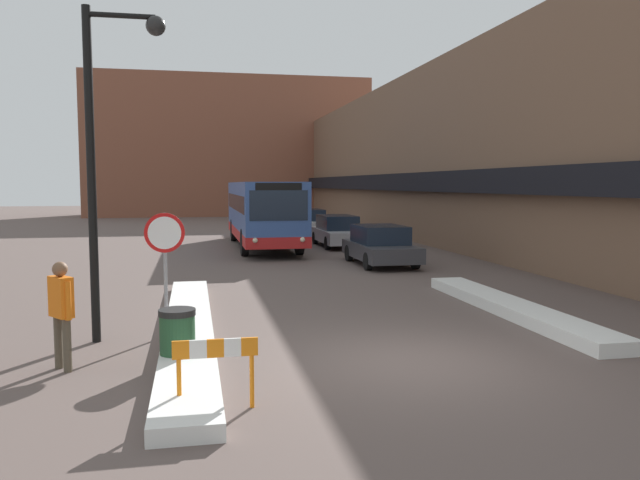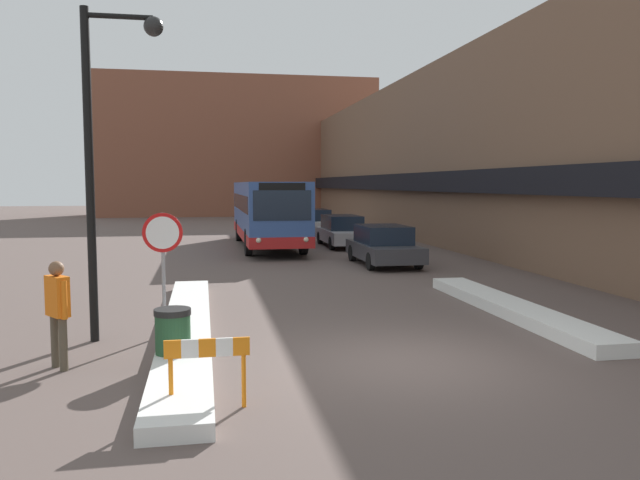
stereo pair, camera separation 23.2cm
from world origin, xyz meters
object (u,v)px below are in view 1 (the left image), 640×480
object	(u,v)px
pedestrian	(61,305)
trash_bin	(177,338)
city_bus	(263,211)
street_lamp	(107,136)
parked_car_middle	(337,231)
construction_barricade	(216,360)
stop_sign	(165,247)
parked_car_front	(380,245)
parked_car_back	(308,222)

from	to	relation	value
pedestrian	trash_bin	distance (m)	1.87
city_bus	street_lamp	bearing A→B (deg)	-105.45
city_bus	street_lamp	distance (m)	17.73
parked_car_middle	pedestrian	world-z (taller)	pedestrian
pedestrian	construction_barricade	xyz separation A→B (m)	(2.31, -2.26, -0.37)
pedestrian	stop_sign	bearing A→B (deg)	106.05
construction_barricade	city_bus	bearing A→B (deg)	82.08
trash_bin	construction_barricade	bearing A→B (deg)	-75.31
parked_car_front	parked_car_back	distance (m)	14.52
parked_car_back	trash_bin	bearing A→B (deg)	-104.87
city_bus	parked_car_back	size ratio (longest dim) A/B	2.42
parked_car_back	stop_sign	bearing A→B (deg)	-106.70
parked_car_front	pedestrian	distance (m)	14.43
city_bus	construction_barricade	distance (m)	21.21
parked_car_back	stop_sign	xyz separation A→B (m)	(-7.22, -24.06, 1.01)
city_bus	stop_sign	size ratio (longest dim) A/B	4.75
street_lamp	trash_bin	size ratio (longest dim) A/B	6.44
stop_sign	trash_bin	world-z (taller)	stop_sign
parked_car_middle	pedestrian	distance (m)	20.36
city_bus	parked_car_middle	size ratio (longest dim) A/B	2.44
parked_car_middle	parked_car_back	xyz separation A→B (m)	(0.00, 7.61, -0.00)
parked_car_front	city_bus	bearing A→B (deg)	115.81
parked_car_front	street_lamp	size ratio (longest dim) A/B	0.70
stop_sign	street_lamp	size ratio (longest dim) A/B	0.39
parked_car_back	pedestrian	world-z (taller)	pedestrian
stop_sign	city_bus	bearing A→B (deg)	77.53
pedestrian	city_bus	bearing A→B (deg)	128.49
parked_car_middle	parked_car_back	world-z (taller)	parked_car_middle
construction_barricade	street_lamp	bearing A→B (deg)	113.79
parked_car_middle	stop_sign	xyz separation A→B (m)	(-7.22, -16.45, 1.01)
construction_barricade	parked_car_back	bearing A→B (deg)	77.19
city_bus	street_lamp	size ratio (longest dim) A/B	1.86
pedestrian	parked_car_back	bearing A→B (deg)	125.52
city_bus	construction_barricade	bearing A→B (deg)	-97.92
parked_car_front	construction_barricade	size ratio (longest dim) A/B	3.90
parked_car_back	street_lamp	world-z (taller)	street_lamp
parked_car_middle	parked_car_back	size ratio (longest dim) A/B	0.99
pedestrian	construction_barricade	world-z (taller)	pedestrian
parked_car_front	parked_car_back	size ratio (longest dim) A/B	0.91
parked_car_back	construction_barricade	size ratio (longest dim) A/B	4.27
city_bus	parked_car_front	bearing A→B (deg)	-64.19
parked_car_front	stop_sign	size ratio (longest dim) A/B	1.79
street_lamp	construction_barricade	world-z (taller)	street_lamp
stop_sign	street_lamp	xyz separation A→B (m)	(-0.98, -0.17, 2.07)
city_bus	trash_bin	world-z (taller)	city_bus
street_lamp	pedestrian	distance (m)	3.33
parked_car_back	street_lamp	distance (m)	25.77
city_bus	street_lamp	xyz separation A→B (m)	(-4.69, -16.96, 2.14)
parked_car_front	pedestrian	xyz separation A→B (m)	(-8.73, -11.48, 0.32)
parked_car_back	construction_barricade	world-z (taller)	parked_car_back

